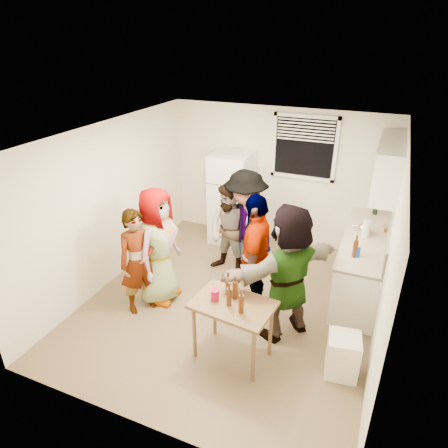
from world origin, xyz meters
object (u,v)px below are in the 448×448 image
at_px(beer_bottle_counter, 354,257).
at_px(guest_stripe, 144,307).
at_px(refrigerator, 231,198).
at_px(serving_table, 232,355).
at_px(guest_grey, 162,297).
at_px(guest_black, 253,311).
at_px(kettle, 363,233).
at_px(blue_cup, 356,256).
at_px(wine_bottle, 374,214).
at_px(guest_orange, 283,331).
at_px(red_cup, 215,300).
at_px(guest_back_left, 230,272).
at_px(beer_bottle_table, 229,305).
at_px(guest_back_right, 244,275).
at_px(trash_bin, 342,356).

bearing_deg(beer_bottle_counter, guest_stripe, -158.60).
xyz_separation_m(refrigerator, serving_table, (1.17, -2.86, -0.85)).
relative_size(guest_grey, guest_black, 0.97).
height_order(kettle, blue_cup, kettle).
xyz_separation_m(wine_bottle, guest_orange, (-0.86, -2.35, -0.90)).
xyz_separation_m(refrigerator, red_cup, (0.95, -2.88, -0.06)).
bearing_deg(guest_back_left, guest_grey, -110.76).
bearing_deg(beer_bottle_table, guest_black, 90.63).
bearing_deg(guest_back_right, red_cup, -52.59).
bearing_deg(refrigerator, red_cup, -71.75).
distance_m(trash_bin, guest_back_right, 2.34).
relative_size(beer_bottle_table, red_cup, 1.72).
distance_m(refrigerator, guest_orange, 2.86).
relative_size(trash_bin, guest_black, 0.29).
bearing_deg(beer_bottle_counter, blue_cup, 49.81).
xyz_separation_m(kettle, guest_black, (-1.27, -1.30, -0.90)).
xyz_separation_m(serving_table, guest_black, (-0.04, 0.93, 0.00)).
bearing_deg(blue_cup, serving_table, -129.09).
relative_size(wine_bottle, guest_grey, 0.19).
bearing_deg(red_cup, guest_grey, 149.49).
height_order(kettle, guest_back_left, kettle).
distance_m(guest_grey, guest_back_right, 1.41).
height_order(refrigerator, serving_table, refrigerator).
height_order(kettle, guest_back_right, kettle).
bearing_deg(serving_table, red_cup, -176.51).
xyz_separation_m(wine_bottle, guest_back_left, (-2.07, -1.29, -0.90)).
bearing_deg(guest_stripe, beer_bottle_counter, -36.03).
height_order(beer_bottle_counter, guest_grey, beer_bottle_counter).
relative_size(guest_grey, guest_back_left, 1.13).
bearing_deg(guest_stripe, guest_black, -37.50).
bearing_deg(blue_cup, kettle, 88.09).
distance_m(beer_bottle_counter, blue_cup, 0.04).
bearing_deg(guest_black, wine_bottle, 136.96).
bearing_deg(guest_orange, guest_back_left, -92.32).
bearing_deg(refrigerator, guest_stripe, -98.80).
xyz_separation_m(serving_table, guest_orange, (0.47, 0.68, 0.00)).
distance_m(trash_bin, serving_table, 1.33).
distance_m(red_cup, guest_back_right, 1.95).
bearing_deg(trash_bin, refrigerator, 133.01).
distance_m(trash_bin, beer_bottle_table, 1.45).
distance_m(beer_bottle_counter, guest_orange, 1.38).
bearing_deg(guest_stripe, guest_orange, -48.91).
distance_m(guest_black, guest_orange, 0.57).
height_order(serving_table, red_cup, red_cup).
xyz_separation_m(refrigerator, wine_bottle, (2.50, 0.17, 0.05)).
distance_m(kettle, red_cup, 2.68).
bearing_deg(beer_bottle_table, guest_orange, 55.24).
bearing_deg(guest_orange, guest_black, -76.63).
relative_size(beer_bottle_counter, guest_orange, 0.13).
bearing_deg(trash_bin, guest_orange, 150.97).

